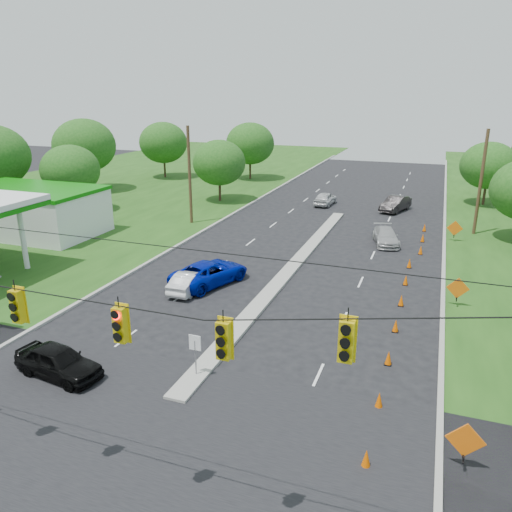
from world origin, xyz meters
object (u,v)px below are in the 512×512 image
at_px(gas_station, 17,209).
at_px(black_sedan, 58,362).
at_px(white_sedan, 190,281).
at_px(blue_pickup, 210,272).

height_order(gas_station, black_sedan, gas_station).
xyz_separation_m(gas_station, white_sedan, (18.77, -5.39, -1.93)).
xyz_separation_m(gas_station, blue_pickup, (19.44, -3.86, -1.80)).
distance_m(white_sedan, blue_pickup, 1.67).
height_order(gas_station, blue_pickup, gas_station).
bearing_deg(gas_station, white_sedan, -16.01).
relative_size(gas_station, white_sedan, 5.06).
distance_m(gas_station, white_sedan, 19.63).
relative_size(gas_station, black_sedan, 4.69).
distance_m(gas_station, black_sedan, 24.24).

